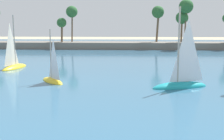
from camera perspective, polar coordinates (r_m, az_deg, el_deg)
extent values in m
cube|color=#33607F|center=(66.40, 2.75, 3.12)|extent=(220.00, 104.03, 0.06)
cube|color=slate|center=(78.28, 2.76, 4.71)|extent=(99.66, 6.00, 1.80)
cylinder|color=brown|center=(78.87, 13.88, 8.44)|extent=(0.44, 0.82, 9.09)
sphere|color=#285B2D|center=(78.94, 14.01, 11.74)|extent=(3.63, 3.63, 3.63)
cylinder|color=brown|center=(79.87, 8.72, 8.14)|extent=(0.89, 0.89, 7.80)
sphere|color=#285B2D|center=(79.89, 8.79, 10.93)|extent=(3.20, 3.20, 3.20)
cylinder|color=brown|center=(79.87, 13.19, 7.47)|extent=(0.51, 0.73, 6.31)
sphere|color=#285B2D|center=(79.84, 13.28, 9.73)|extent=(3.23, 3.23, 3.23)
cylinder|color=brown|center=(80.45, -7.66, 8.22)|extent=(0.53, 0.72, 7.89)
sphere|color=#285B2D|center=(80.48, -7.72, 11.02)|extent=(3.06, 3.06, 3.06)
cylinder|color=brown|center=(80.14, -9.59, 7.15)|extent=(0.68, 0.54, 5.05)
sphere|color=#285B2D|center=(80.08, -9.64, 8.94)|extent=(2.51, 2.51, 2.51)
ellipsoid|color=teal|center=(33.56, 12.87, -3.26)|extent=(6.75, 3.93, 1.29)
cylinder|color=gray|center=(32.72, 12.67, 4.74)|extent=(0.19, 0.19, 8.09)
pyramid|color=silver|center=(33.31, 14.30, 3.71)|extent=(2.82, 1.13, 6.88)
ellipsoid|color=yellow|center=(48.29, -18.17, 0.33)|extent=(2.96, 6.24, 1.20)
cylinder|color=gray|center=(48.09, -18.24, 5.51)|extent=(0.18, 0.18, 7.50)
pyramid|color=silver|center=(47.27, -18.87, 4.73)|extent=(0.72, 2.68, 6.37)
ellipsoid|color=yellow|center=(36.41, -11.34, -2.22)|extent=(3.98, 4.49, 0.93)
cylinder|color=gray|center=(36.11, -11.67, 3.07)|extent=(0.14, 0.14, 5.80)
pyramid|color=silver|center=(35.44, -11.12, 2.27)|extent=(1.41, 1.72, 4.93)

